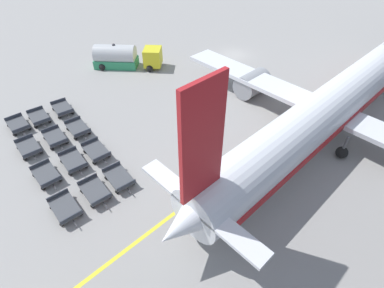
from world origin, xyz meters
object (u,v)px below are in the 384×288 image
(airplane, at_px, (338,102))
(baggage_dolly_row_near_col_d, at_px, (65,208))
(baggage_dolly_row_mid_a_col_c, at_px, (73,161))
(baggage_dolly_row_mid_a_col_d, at_px, (95,191))
(baggage_dolly_row_mid_a_col_a, at_px, (39,117))
(fuel_tanker_primary, at_px, (123,57))
(baggage_dolly_row_near_col_b, at_px, (29,148))
(baggage_dolly_row_mid_b_col_d, at_px, (119,178))
(baggage_dolly_row_mid_b_col_c, at_px, (96,151))
(baggage_dolly_row_near_col_c, at_px, (46,175))
(baggage_dolly_row_mid_b_col_b, at_px, (78,128))
(baggage_dolly_row_mid_b_col_a, at_px, (63,109))
(baggage_dolly_row_near_col_a, at_px, (18,125))
(baggage_dolly_row_mid_a_col_b, at_px, (55,138))

(airplane, bearing_deg, baggage_dolly_row_near_col_d, -109.27)
(baggage_dolly_row_mid_a_col_c, bearing_deg, baggage_dolly_row_mid_a_col_d, -4.47)
(baggage_dolly_row_mid_a_col_c, bearing_deg, baggage_dolly_row_mid_a_col_a, 176.72)
(fuel_tanker_primary, distance_m, baggage_dolly_row_near_col_b, 18.71)
(baggage_dolly_row_mid_a_col_d, distance_m, baggage_dolly_row_mid_b_col_d, 2.21)
(baggage_dolly_row_mid_a_col_a, height_order, baggage_dolly_row_mid_b_col_c, same)
(baggage_dolly_row_near_col_b, xyz_separation_m, baggage_dolly_row_near_col_d, (8.96, -0.67, 0.00))
(baggage_dolly_row_near_col_c, xyz_separation_m, baggage_dolly_row_mid_b_col_b, (-4.14, 5.05, 0.00))
(baggage_dolly_row_mid_b_col_a, relative_size, baggage_dolly_row_mid_b_col_d, 1.00)
(fuel_tanker_primary, xyz_separation_m, baggage_dolly_row_mid_a_col_d, (17.83, -14.67, -0.89))
(baggage_dolly_row_mid_a_col_a, distance_m, baggage_dolly_row_mid_a_col_d, 13.24)
(baggage_dolly_row_near_col_a, relative_size, baggage_dolly_row_mid_a_col_b, 0.99)
(baggage_dolly_row_near_col_a, height_order, baggage_dolly_row_near_col_d, same)
(baggage_dolly_row_near_col_b, height_order, baggage_dolly_row_mid_b_col_a, same)
(baggage_dolly_row_near_col_c, bearing_deg, baggage_dolly_row_mid_a_col_a, 161.32)
(baggage_dolly_row_near_col_a, bearing_deg, baggage_dolly_row_mid_a_col_c, 10.16)
(baggage_dolly_row_mid_a_col_a, bearing_deg, baggage_dolly_row_near_col_c, -18.68)
(baggage_dolly_row_mid_a_col_c, relative_size, baggage_dolly_row_mid_b_col_a, 1.00)
(baggage_dolly_row_mid_b_col_b, distance_m, baggage_dolly_row_mid_b_col_c, 4.38)
(baggage_dolly_row_mid_a_col_a, distance_m, baggage_dolly_row_mid_b_col_a, 2.56)
(baggage_dolly_row_near_col_b, height_order, baggage_dolly_row_mid_a_col_a, same)
(baggage_dolly_row_near_col_c, height_order, baggage_dolly_row_mid_a_col_a, same)
(baggage_dolly_row_near_col_a, relative_size, baggage_dolly_row_near_col_c, 1.00)
(airplane, distance_m, baggage_dolly_row_near_col_b, 29.97)
(airplane, relative_size, fuel_tanker_primary, 5.34)
(baggage_dolly_row_near_col_d, height_order, baggage_dolly_row_mid_a_col_c, same)
(baggage_dolly_row_mid_b_col_a, bearing_deg, baggage_dolly_row_mid_a_col_d, -14.59)
(baggage_dolly_row_mid_a_col_d, height_order, baggage_dolly_row_mid_b_col_a, same)
(airplane, bearing_deg, baggage_dolly_row_near_col_a, -133.05)
(fuel_tanker_primary, bearing_deg, baggage_dolly_row_mid_b_col_d, -34.81)
(baggage_dolly_row_near_col_d, relative_size, baggage_dolly_row_mid_a_col_d, 1.00)
(baggage_dolly_row_near_col_b, xyz_separation_m, baggage_dolly_row_mid_a_col_d, (9.04, 1.83, 0.00))
(baggage_dolly_row_near_col_c, relative_size, baggage_dolly_row_mid_a_col_b, 0.99)
(fuel_tanker_primary, bearing_deg, baggage_dolly_row_mid_a_col_b, -57.13)
(baggage_dolly_row_near_col_b, height_order, baggage_dolly_row_mid_b_col_d, same)
(baggage_dolly_row_mid_b_col_a, distance_m, baggage_dolly_row_mid_b_col_c, 8.87)
(baggage_dolly_row_near_col_b, relative_size, baggage_dolly_row_mid_b_col_c, 1.00)
(fuel_tanker_primary, xyz_separation_m, baggage_dolly_row_mid_a_col_a, (4.62, -13.82, -0.89))
(baggage_dolly_row_mid_a_col_a, height_order, baggage_dolly_row_mid_b_col_a, same)
(baggage_dolly_row_mid_b_col_d, bearing_deg, fuel_tanker_primary, 145.19)
(baggage_dolly_row_mid_a_col_c, bearing_deg, baggage_dolly_row_near_col_b, -154.69)
(baggage_dolly_row_mid_a_col_b, distance_m, baggage_dolly_row_mid_b_col_b, 2.34)
(baggage_dolly_row_mid_a_col_c, bearing_deg, baggage_dolly_row_near_col_d, -33.16)
(baggage_dolly_row_mid_b_col_d, bearing_deg, baggage_dolly_row_near_col_c, -136.61)
(baggage_dolly_row_mid_a_col_b, relative_size, baggage_dolly_row_mid_a_col_c, 1.00)
(baggage_dolly_row_mid_b_col_a, bearing_deg, fuel_tanker_primary, 112.91)
(airplane, distance_m, baggage_dolly_row_near_col_d, 26.37)
(baggage_dolly_row_mid_b_col_c, bearing_deg, baggage_dolly_row_mid_a_col_b, -156.80)
(fuel_tanker_primary, height_order, baggage_dolly_row_mid_b_col_d, fuel_tanker_primary)
(baggage_dolly_row_mid_a_col_d, relative_size, baggage_dolly_row_mid_b_col_b, 1.00)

